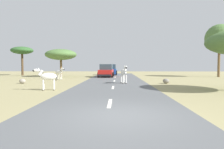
{
  "coord_description": "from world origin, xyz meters",
  "views": [
    {
      "loc": [
        -0.1,
        -6.51,
        1.7
      ],
      "look_at": [
        -0.67,
        13.52,
        0.73
      ],
      "focal_mm": 32.05,
      "sensor_mm": 36.0,
      "label": 1
    }
  ],
  "objects_px": {
    "zebra_2": "(47,77)",
    "tree_1": "(22,51)",
    "zebra_0": "(124,73)",
    "rock_0": "(166,81)",
    "car_0": "(106,71)",
    "tree_3": "(219,39)",
    "tree_4": "(61,55)",
    "car_1": "(111,70)",
    "zebra_1": "(59,73)",
    "rock_2": "(22,81)"
  },
  "relations": [
    {
      "from": "zebra_1",
      "to": "zebra_2",
      "type": "xyz_separation_m",
      "value": [
        1.86,
        -9.09,
        0.07
      ]
    },
    {
      "from": "zebra_1",
      "to": "tree_1",
      "type": "xyz_separation_m",
      "value": [
        -8.59,
        9.09,
        3.09
      ]
    },
    {
      "from": "zebra_1",
      "to": "tree_4",
      "type": "bearing_deg",
      "value": -132.78
    },
    {
      "from": "tree_1",
      "to": "zebra_2",
      "type": "bearing_deg",
      "value": -60.1
    },
    {
      "from": "zebra_0",
      "to": "zebra_2",
      "type": "bearing_deg",
      "value": 29.45
    },
    {
      "from": "tree_3",
      "to": "rock_2",
      "type": "distance_m",
      "value": 25.53
    },
    {
      "from": "car_1",
      "to": "tree_4",
      "type": "bearing_deg",
      "value": -144.55
    },
    {
      "from": "zebra_0",
      "to": "zebra_2",
      "type": "height_order",
      "value": "zebra_0"
    },
    {
      "from": "zebra_1",
      "to": "tree_3",
      "type": "height_order",
      "value": "tree_3"
    },
    {
      "from": "car_0",
      "to": "rock_0",
      "type": "height_order",
      "value": "car_0"
    },
    {
      "from": "zebra_0",
      "to": "tree_4",
      "type": "xyz_separation_m",
      "value": [
        -8.6,
        10.4,
        2.12
      ]
    },
    {
      "from": "tree_4",
      "to": "rock_0",
      "type": "distance_m",
      "value": 16.21
    },
    {
      "from": "zebra_0",
      "to": "tree_3",
      "type": "relative_size",
      "value": 0.23
    },
    {
      "from": "zebra_0",
      "to": "zebra_1",
      "type": "xyz_separation_m",
      "value": [
        -7.12,
        4.48,
        -0.19
      ]
    },
    {
      "from": "rock_0",
      "to": "tree_1",
      "type": "bearing_deg",
      "value": 146.11
    },
    {
      "from": "tree_1",
      "to": "rock_0",
      "type": "relative_size",
      "value": 7.65
    },
    {
      "from": "tree_4",
      "to": "rock_0",
      "type": "relative_size",
      "value": 7.36
    },
    {
      "from": "tree_3",
      "to": "rock_2",
      "type": "height_order",
      "value": "tree_3"
    },
    {
      "from": "zebra_2",
      "to": "tree_1",
      "type": "xyz_separation_m",
      "value": [
        -10.45,
        18.18,
        3.02
      ]
    },
    {
      "from": "tree_4",
      "to": "rock_2",
      "type": "distance_m",
      "value": 10.83
    },
    {
      "from": "zebra_2",
      "to": "tree_3",
      "type": "bearing_deg",
      "value": -65.08
    },
    {
      "from": "zebra_1",
      "to": "car_0",
      "type": "xyz_separation_m",
      "value": [
        4.99,
        5.19,
        0.02
      ]
    },
    {
      "from": "zebra_1",
      "to": "rock_0",
      "type": "distance_m",
      "value": 11.7
    },
    {
      "from": "tree_3",
      "to": "tree_4",
      "type": "bearing_deg",
      "value": -179.84
    },
    {
      "from": "rock_2",
      "to": "rock_0",
      "type": "bearing_deg",
      "value": 1.95
    },
    {
      "from": "car_0",
      "to": "rock_0",
      "type": "relative_size",
      "value": 7.36
    },
    {
      "from": "car_0",
      "to": "car_1",
      "type": "xyz_separation_m",
      "value": [
        0.44,
        5.53,
        0.0
      ]
    },
    {
      "from": "zebra_2",
      "to": "tree_4",
      "type": "distance_m",
      "value": 15.54
    },
    {
      "from": "rock_0",
      "to": "car_1",
      "type": "bearing_deg",
      "value": 110.54
    },
    {
      "from": "zebra_0",
      "to": "tree_3",
      "type": "bearing_deg",
      "value": -154.05
    },
    {
      "from": "tree_4",
      "to": "rock_2",
      "type": "xyz_separation_m",
      "value": [
        -0.57,
        -10.41,
        -2.92
      ]
    },
    {
      "from": "rock_0",
      "to": "zebra_1",
      "type": "bearing_deg",
      "value": 159.75
    },
    {
      "from": "tree_3",
      "to": "car_0",
      "type": "bearing_deg",
      "value": -177.09
    },
    {
      "from": "zebra_2",
      "to": "car_1",
      "type": "height_order",
      "value": "car_1"
    },
    {
      "from": "tree_4",
      "to": "rock_0",
      "type": "bearing_deg",
      "value": -38.68
    },
    {
      "from": "zebra_0",
      "to": "car_1",
      "type": "height_order",
      "value": "car_1"
    },
    {
      "from": "rock_2",
      "to": "zebra_2",
      "type": "bearing_deg",
      "value": -49.59
    },
    {
      "from": "car_1",
      "to": "tree_4",
      "type": "xyz_separation_m",
      "value": [
        -6.92,
        -4.8,
        2.29
      ]
    },
    {
      "from": "car_0",
      "to": "tree_3",
      "type": "xyz_separation_m",
      "value": [
        15.67,
        0.8,
        4.49
      ]
    },
    {
      "from": "zebra_0",
      "to": "zebra_1",
      "type": "height_order",
      "value": "zebra_0"
    },
    {
      "from": "car_0",
      "to": "rock_2",
      "type": "xyz_separation_m",
      "value": [
        -7.05,
        -9.68,
        -0.63
      ]
    },
    {
      "from": "zebra_2",
      "to": "tree_3",
      "type": "height_order",
      "value": "tree_3"
    },
    {
      "from": "tree_1",
      "to": "rock_0",
      "type": "height_order",
      "value": "tree_1"
    },
    {
      "from": "car_0",
      "to": "tree_3",
      "type": "bearing_deg",
      "value": -175.02
    },
    {
      "from": "zebra_1",
      "to": "rock_2",
      "type": "xyz_separation_m",
      "value": [
        -2.06,
        -4.49,
        -0.61
      ]
    },
    {
      "from": "tree_1",
      "to": "tree_3",
      "type": "xyz_separation_m",
      "value": [
        29.25,
        -3.11,
        1.42
      ]
    },
    {
      "from": "zebra_0",
      "to": "tree_4",
      "type": "distance_m",
      "value": 13.67
    },
    {
      "from": "zebra_0",
      "to": "rock_0",
      "type": "height_order",
      "value": "zebra_0"
    },
    {
      "from": "car_1",
      "to": "rock_2",
      "type": "distance_m",
      "value": 16.97
    },
    {
      "from": "tree_1",
      "to": "tree_3",
      "type": "distance_m",
      "value": 29.45
    }
  ]
}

